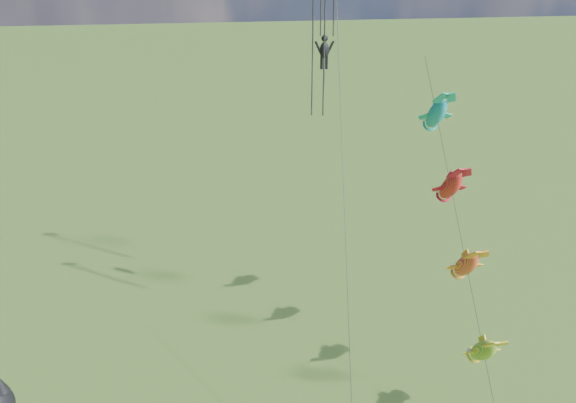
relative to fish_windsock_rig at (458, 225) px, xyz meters
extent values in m
cone|color=black|center=(-19.87, -10.68, 0.58)|extent=(0.65, 0.65, 0.58)
cylinder|color=black|center=(0.02, -0.92, -0.97)|extent=(0.42, 15.83, 16.77)
ellipsoid|color=green|center=(0.11, -4.40, -4.66)|extent=(0.95, 2.49, 2.54)
ellipsoid|color=red|center=(0.04, -1.45, -1.53)|extent=(0.95, 2.49, 2.54)
ellipsoid|color=red|center=(-0.04, 1.51, 1.60)|extent=(0.95, 2.49, 2.54)
ellipsoid|color=#1983BF|center=(-0.11, 4.46, 4.72)|extent=(0.95, 2.49, 2.54)
cylinder|color=black|center=(-6.52, -1.20, 4.07)|extent=(1.40, 17.04, 26.86)
cylinder|color=black|center=(-7.12, 4.30, 8.96)|extent=(0.08, 0.08, 8.40)
cylinder|color=black|center=(-6.52, 4.30, 8.96)|extent=(0.08, 0.08, 8.40)
camera|label=1|loc=(-12.53, -28.61, 14.64)|focal=40.00mm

